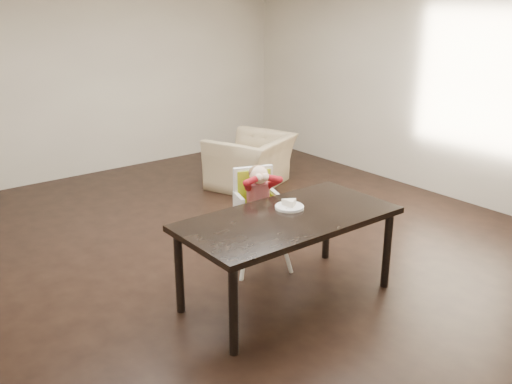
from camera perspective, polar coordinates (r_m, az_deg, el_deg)
The scene contains 6 objects.
ground at distance 5.78m, azimuth -0.77°, elevation -5.86°, with size 7.00×7.00×0.00m, color black.
room_walls at distance 5.27m, azimuth -0.86°, elevation 12.74°, with size 6.02×7.02×2.71m.
dining_table at distance 4.65m, azimuth 3.24°, elevation -3.32°, with size 1.80×0.90×0.75m.
high_chair at distance 5.23m, azimuth 0.13°, elevation -0.33°, with size 0.53×0.53×0.99m.
plate at distance 4.78m, azimuth 3.38°, elevation -1.34°, with size 0.28×0.28×0.07m.
armchair at distance 7.58m, azimuth -0.53°, elevation 3.95°, with size 1.04×0.68×0.91m, color tan.
Camera 1 is at (-3.16, -4.18, 2.45)m, focal length 40.00 mm.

